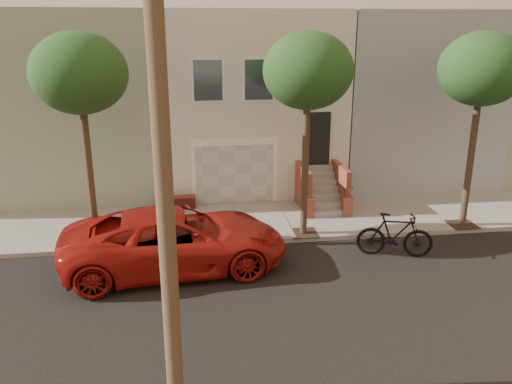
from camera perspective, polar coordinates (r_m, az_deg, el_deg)
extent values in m
plane|color=black|center=(13.09, 4.79, -11.89)|extent=(90.00, 90.00, 0.00)
cube|color=gray|center=(17.83, 1.11, -3.25)|extent=(40.00, 3.70, 0.15)
cube|color=beige|center=(22.61, -1.16, 10.61)|extent=(7.00, 8.00, 7.00)
cube|color=gray|center=(22.85, -18.61, 9.78)|extent=(6.50, 8.00, 7.00)
cube|color=gray|center=(24.35, 15.23, 10.52)|extent=(6.50, 8.00, 7.00)
cube|color=white|center=(19.07, -2.41, 2.34)|extent=(3.20, 0.12, 2.50)
cube|color=beige|center=(19.04, -2.39, 2.01)|extent=(2.90, 0.06, 2.20)
cube|color=gray|center=(17.69, -1.78, -3.13)|extent=(3.20, 3.70, 0.02)
cube|color=maroon|center=(19.00, -8.90, -1.17)|extent=(1.40, 0.45, 0.44)
cube|color=black|center=(19.28, 6.82, 5.92)|extent=(1.00, 0.06, 2.00)
cube|color=#3F4751|center=(18.35, -5.40, 12.33)|extent=(1.00, 0.06, 1.40)
cube|color=white|center=(18.37, -5.40, 12.33)|extent=(1.15, 0.05, 1.55)
cube|color=#3F4751|center=(18.52, 0.31, 12.45)|extent=(1.00, 0.06, 1.40)
cube|color=white|center=(18.54, 0.30, 12.45)|extent=(1.15, 0.05, 1.55)
cube|color=#3F4751|center=(18.86, 5.86, 12.46)|extent=(1.00, 0.06, 1.40)
cube|color=white|center=(18.88, 5.85, 12.46)|extent=(1.15, 0.05, 1.55)
cube|color=gray|center=(18.24, 7.95, -2.33)|extent=(1.20, 0.28, 0.20)
cube|color=gray|center=(18.43, 7.74, -1.45)|extent=(1.20, 0.28, 0.20)
cube|color=gray|center=(18.62, 7.54, -0.59)|extent=(1.20, 0.28, 0.20)
cube|color=gray|center=(18.82, 7.35, 0.25)|extent=(1.20, 0.28, 0.20)
cube|color=gray|center=(19.02, 7.15, 1.08)|extent=(1.20, 0.28, 0.20)
cube|color=gray|center=(19.22, 6.97, 1.89)|extent=(1.20, 0.28, 0.20)
cube|color=gray|center=(19.43, 6.78, 2.68)|extent=(1.20, 0.28, 0.20)
cube|color=brown|center=(18.62, 5.28, 0.46)|extent=(0.18, 1.96, 1.60)
cube|color=brown|center=(18.98, 9.40, 0.62)|extent=(0.18, 1.96, 1.60)
cube|color=brown|center=(17.95, 5.86, -1.74)|extent=(0.35, 0.35, 0.70)
imported|color=#1E4217|center=(17.77, 5.92, 0.01)|extent=(0.40, 0.35, 0.45)
cube|color=brown|center=(18.32, 10.12, -1.53)|extent=(0.35, 0.35, 0.70)
imported|color=#1E4217|center=(18.14, 10.22, 0.19)|extent=(0.41, 0.35, 0.45)
cube|color=#2D2116|center=(16.52, -17.37, -5.56)|extent=(0.90, 0.90, 0.02)
cylinder|color=#392B1A|center=(15.84, -18.06, 1.43)|extent=(0.22, 0.22, 4.20)
ellipsoid|color=#1E4217|center=(15.31, -19.17, 12.45)|extent=(2.70, 2.57, 2.29)
cube|color=#2D2116|center=(16.65, 5.29, -4.58)|extent=(0.90, 0.90, 0.02)
cylinder|color=#392B1A|center=(15.98, 5.50, 2.38)|extent=(0.22, 0.22, 4.20)
ellipsoid|color=#1E4217|center=(15.46, 5.84, 13.35)|extent=(2.70, 2.57, 2.29)
cube|color=#2D2116|center=(18.63, 22.04, -3.39)|extent=(0.90, 0.90, 0.02)
cylinder|color=#392B1A|center=(18.03, 22.81, 2.84)|extent=(0.22, 0.22, 4.20)
ellipsoid|color=#1E4217|center=(17.57, 24.01, 12.48)|extent=(2.70, 2.57, 2.29)
cylinder|color=#4F3824|center=(8.03, -10.61, 6.95)|extent=(0.30, 0.30, 10.00)
imported|color=#A61811|center=(14.44, -9.00, -5.30)|extent=(6.44, 3.43, 1.72)
imported|color=black|center=(15.65, 15.27, -4.64)|extent=(2.31, 1.19, 1.34)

